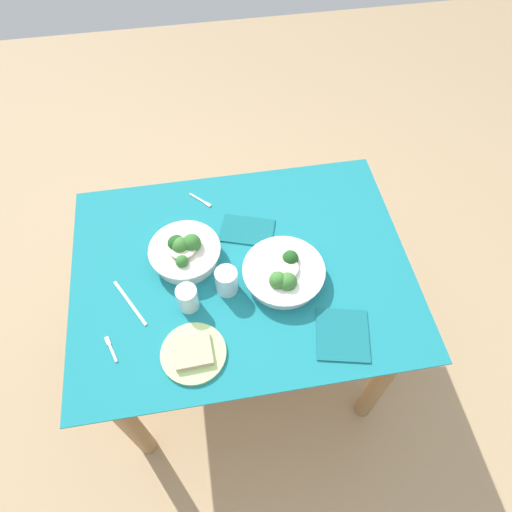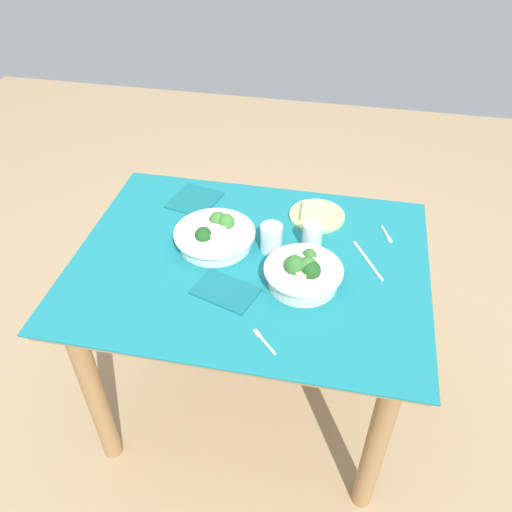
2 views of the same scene
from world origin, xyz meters
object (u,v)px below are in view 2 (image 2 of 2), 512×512
at_px(bread_side_plate, 317,214).
at_px(table_knife_left, 368,260).
at_px(broccoli_bowl_far, 215,236).
at_px(fork_by_far_bowl, 263,341).
at_px(water_glass_center, 271,238).
at_px(water_glass_side, 312,236).
at_px(fork_by_near_bowl, 387,235).
at_px(broccoli_bowl_near, 303,273).
at_px(napkin_folded_lower, 195,200).
at_px(napkin_folded_upper, 225,291).

relative_size(bread_side_plate, table_knife_left, 0.99).
distance_m(broccoli_bowl_far, fork_by_far_bowl, 0.46).
bearing_deg(water_glass_center, water_glass_side, 17.73).
height_order(bread_side_plate, water_glass_side, water_glass_side).
bearing_deg(water_glass_center, fork_by_near_bowl, 21.68).
xyz_separation_m(fork_by_far_bowl, table_knife_left, (0.27, 0.40, -0.00)).
bearing_deg(bread_side_plate, water_glass_center, -121.77).
height_order(broccoli_bowl_far, water_glass_side, broccoli_bowl_far).
bearing_deg(broccoli_bowl_near, fork_by_near_bowl, 49.03).
bearing_deg(broccoli_bowl_near, napkin_folded_lower, 141.22).
xyz_separation_m(water_glass_center, water_glass_side, (0.13, 0.04, -0.00)).
height_order(bread_side_plate, napkin_folded_lower, bread_side_plate).
bearing_deg(napkin_folded_lower, water_glass_side, -21.64).
distance_m(water_glass_side, fork_by_near_bowl, 0.28).
distance_m(napkin_folded_upper, napkin_folded_lower, 0.51).
xyz_separation_m(water_glass_center, napkin_folded_upper, (-0.10, -0.23, -0.05)).
bearing_deg(fork_by_far_bowl, bread_side_plate, -51.98).
bearing_deg(table_knife_left, napkin_folded_upper, -90.62).
relative_size(fork_by_near_bowl, napkin_folded_lower, 0.51).
bearing_deg(bread_side_plate, broccoli_bowl_near, -90.95).
bearing_deg(fork_by_near_bowl, bread_side_plate, -124.26).
relative_size(broccoli_bowl_far, water_glass_side, 2.94).
xyz_separation_m(broccoli_bowl_near, napkin_folded_upper, (-0.23, -0.09, -0.04)).
relative_size(bread_side_plate, fork_by_near_bowl, 2.21).
height_order(fork_by_far_bowl, table_knife_left, same).
xyz_separation_m(broccoli_bowl_near, fork_by_far_bowl, (-0.08, -0.26, -0.04)).
height_order(bread_side_plate, fork_by_far_bowl, bread_side_plate).
bearing_deg(broccoli_bowl_near, bread_side_plate, 89.05).
bearing_deg(table_knife_left, broccoli_bowl_near, -82.51).
relative_size(broccoli_bowl_far, fork_by_near_bowl, 3.01).
relative_size(table_knife_left, napkin_folded_upper, 1.08).
relative_size(fork_by_far_bowl, napkin_folded_upper, 0.43).
bearing_deg(water_glass_center, broccoli_bowl_near, -48.76).
relative_size(water_glass_center, water_glass_side, 1.04).
distance_m(broccoli_bowl_near, napkin_folded_lower, 0.59).
relative_size(broccoli_bowl_near, water_glass_center, 2.52).
distance_m(water_glass_center, fork_by_far_bowl, 0.40).
bearing_deg(napkin_folded_upper, napkin_folded_lower, 117.02).
bearing_deg(water_glass_side, napkin_folded_lower, 158.36).
bearing_deg(napkin_folded_lower, broccoli_bowl_far, -58.54).
bearing_deg(water_glass_side, napkin_folded_upper, -130.84).
distance_m(water_glass_center, water_glass_side, 0.14).
bearing_deg(fork_by_near_bowl, water_glass_side, -87.01).
bearing_deg(water_glass_side, broccoli_bowl_near, -91.57).
distance_m(broccoli_bowl_far, napkin_folded_lower, 0.28).
height_order(broccoli_bowl_near, table_knife_left, broccoli_bowl_near).
relative_size(fork_by_near_bowl, table_knife_left, 0.45).
bearing_deg(water_glass_center, fork_by_far_bowl, -83.05).
distance_m(broccoli_bowl_far, water_glass_side, 0.33).
xyz_separation_m(water_glass_center, fork_by_near_bowl, (0.38, 0.15, -0.05)).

